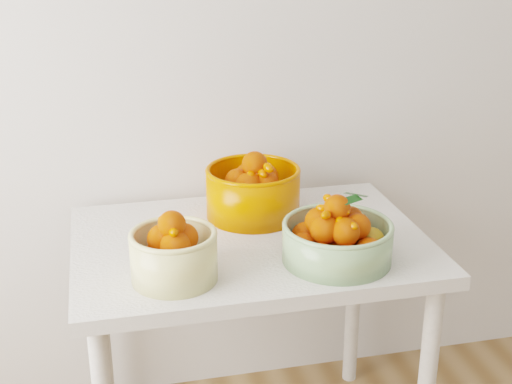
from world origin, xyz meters
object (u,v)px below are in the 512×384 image
at_px(bowl_cream, 174,253).
at_px(bowl_orange, 253,191).
at_px(bowl_green, 337,238).
at_px(table, 250,269).

relative_size(bowl_cream, bowl_orange, 0.74).
relative_size(bowl_green, bowl_orange, 1.19).
xyz_separation_m(table, bowl_cream, (-0.24, -0.19, 0.17)).
xyz_separation_m(table, bowl_green, (0.19, -0.18, 0.16)).
height_order(table, bowl_green, bowl_green).
bearing_deg(table, bowl_orange, 74.31).
bearing_deg(bowl_orange, bowl_green, -66.63).
relative_size(table, bowl_green, 2.69).
height_order(bowl_cream, bowl_green, same).
bearing_deg(bowl_green, table, 136.54).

